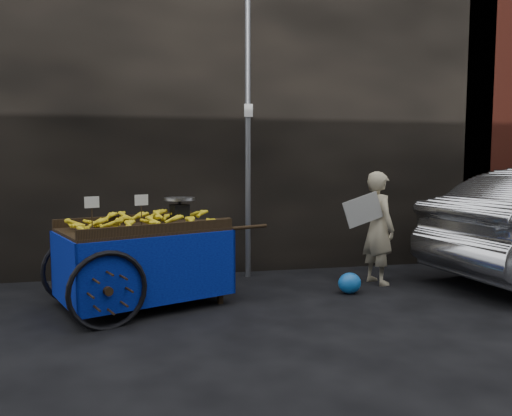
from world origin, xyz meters
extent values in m
plane|color=black|center=(0.00, 0.00, 0.00)|extent=(80.00, 80.00, 0.00)
cube|color=black|center=(-1.00, 2.60, 2.50)|extent=(11.00, 2.00, 5.00)
cube|color=#591E14|center=(5.50, 2.60, 2.50)|extent=(3.00, 2.00, 5.00)
cylinder|color=slate|center=(0.30, 1.30, 2.00)|extent=(0.08, 0.08, 4.00)
cube|color=white|center=(0.30, 1.25, 2.40)|extent=(0.12, 0.02, 0.18)
cube|color=black|center=(-1.18, 0.12, 0.88)|extent=(2.05, 1.68, 0.07)
cube|color=black|center=(-1.37, 0.60, 0.96)|extent=(1.66, 0.69, 0.11)
cube|color=black|center=(-0.99, -0.37, 0.96)|extent=(1.66, 0.69, 0.11)
cube|color=black|center=(-0.30, -0.01, 0.44)|extent=(0.07, 0.07, 0.88)
cube|color=black|center=(-0.62, 0.81, 0.44)|extent=(0.07, 0.07, 0.88)
cylinder|color=black|center=(0.06, 0.14, 0.88)|extent=(0.53, 0.25, 0.04)
cylinder|color=black|center=(-0.26, 0.96, 0.88)|extent=(0.53, 0.25, 0.04)
torus|color=black|center=(-1.52, -0.66, 0.39)|extent=(0.79, 0.36, 0.83)
torus|color=black|center=(-1.96, 0.45, 0.39)|extent=(0.79, 0.36, 0.83)
cylinder|color=black|center=(-1.74, -0.11, 0.39)|extent=(0.51, 1.17, 0.06)
cube|color=#060D7F|center=(-0.97, -0.41, 0.51)|extent=(1.69, 0.69, 0.75)
cube|color=#060D7F|center=(-1.39, 0.64, 0.51)|extent=(1.69, 0.69, 0.75)
cube|color=#060D7F|center=(-2.01, -0.21, 0.51)|extent=(0.45, 1.07, 0.75)
cube|color=#060D7F|center=(-0.35, 0.45, 0.51)|extent=(0.45, 1.07, 0.75)
cube|color=black|center=(-0.74, 0.35, 1.07)|extent=(0.24, 0.22, 0.18)
cylinder|color=silver|center=(-0.74, 0.35, 1.23)|extent=(0.49, 0.49, 0.03)
cube|color=white|center=(-1.70, -0.22, 1.25)|extent=(0.15, 0.07, 0.12)
cube|color=white|center=(-1.18, -0.02, 1.25)|extent=(0.15, 0.07, 0.12)
imported|color=#BDAF8C|center=(1.96, 0.51, 0.77)|extent=(0.50, 0.64, 1.55)
cube|color=beige|center=(1.67, 0.38, 1.04)|extent=(0.59, 0.02, 0.50)
ellipsoid|color=blue|center=(1.38, 0.08, 0.13)|extent=(0.30, 0.24, 0.27)
camera|label=1|loc=(-1.10, -5.76, 1.68)|focal=35.00mm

